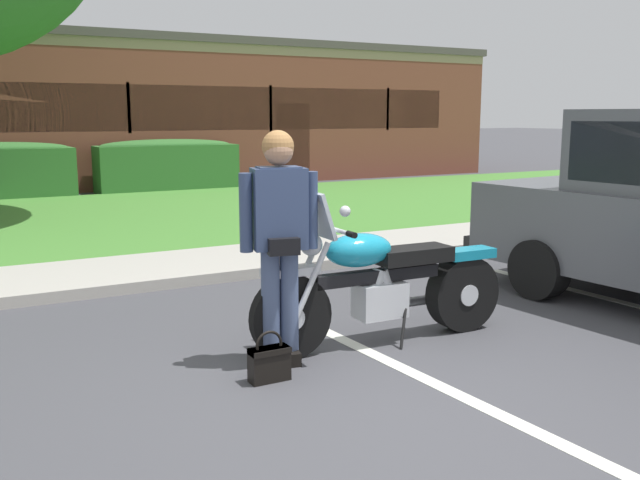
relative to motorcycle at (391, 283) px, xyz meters
The scene contains 10 objects.
ground_plane 1.16m from the motorcycle, 129.56° to the right, with size 140.00×140.00×0.00m, color #424247.
curb_strip 2.76m from the motorcycle, 104.22° to the left, with size 60.00×0.20×0.12m, color #ADA89E.
concrete_walk 3.58m from the motorcycle, 100.86° to the left, with size 60.00×1.50×0.08m, color #ADA89E.
grass_lawn 7.97m from the motorcycle, 94.83° to the left, with size 60.00×7.37×0.06m, color #478433.
stall_stripe_1 0.83m from the motorcycle, 113.97° to the right, with size 0.12×4.40×0.01m, color silver.
motorcycle is the anchor object (origin of this frame).
rider_person 1.11m from the motorcycle, behind, with size 0.56×0.35×1.70m.
handbag 1.30m from the motorcycle, 165.69° to the right, with size 0.28×0.13×0.36m.
hedge_center_left 12.16m from the motorcycle, 81.13° to the left, with size 3.33×0.90×1.24m.
brick_building 18.49m from the motorcycle, 86.37° to the left, with size 22.14×11.73×3.78m.
Camera 1 is at (-2.50, -3.71, 1.81)m, focal length 39.65 mm.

